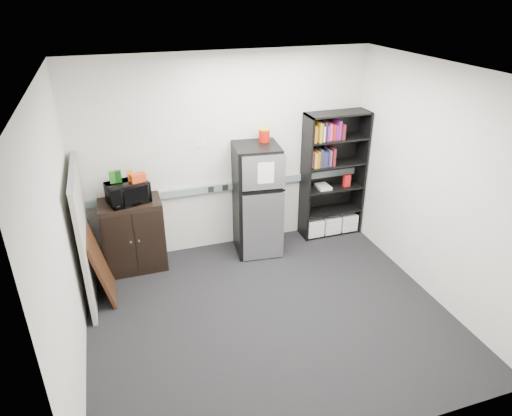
{
  "coord_description": "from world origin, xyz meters",
  "views": [
    {
      "loc": [
        -1.45,
        -3.9,
        3.42
      ],
      "look_at": [
        0.13,
        0.9,
        0.93
      ],
      "focal_mm": 32.0,
      "sensor_mm": 36.0,
      "label": 1
    }
  ],
  "objects_px": {
    "cubicle_partition": "(84,235)",
    "microwave": "(128,192)",
    "refrigerator": "(257,200)",
    "cabinet": "(134,235)",
    "bookshelf": "(333,176)"
  },
  "relations": [
    {
      "from": "refrigerator",
      "to": "cabinet",
      "type": "bearing_deg",
      "value": -176.31
    },
    {
      "from": "cubicle_partition",
      "to": "microwave",
      "type": "bearing_deg",
      "value": 36.12
    },
    {
      "from": "microwave",
      "to": "refrigerator",
      "type": "bearing_deg",
      "value": -18.16
    },
    {
      "from": "bookshelf",
      "to": "cubicle_partition",
      "type": "xyz_separation_m",
      "value": [
        -3.43,
        -0.49,
        -0.1
      ]
    },
    {
      "from": "bookshelf",
      "to": "cubicle_partition",
      "type": "height_order",
      "value": "bookshelf"
    },
    {
      "from": "microwave",
      "to": "refrigerator",
      "type": "distance_m",
      "value": 1.69
    },
    {
      "from": "cabinet",
      "to": "refrigerator",
      "type": "distance_m",
      "value": 1.69
    },
    {
      "from": "cubicle_partition",
      "to": "microwave",
      "type": "distance_m",
      "value": 0.74
    },
    {
      "from": "bookshelf",
      "to": "cubicle_partition",
      "type": "bearing_deg",
      "value": -171.94
    },
    {
      "from": "bookshelf",
      "to": "cabinet",
      "type": "height_order",
      "value": "bookshelf"
    },
    {
      "from": "bookshelf",
      "to": "cabinet",
      "type": "distance_m",
      "value": 2.91
    },
    {
      "from": "cabinet",
      "to": "microwave",
      "type": "height_order",
      "value": "microwave"
    },
    {
      "from": "bookshelf",
      "to": "cabinet",
      "type": "relative_size",
      "value": 1.92
    },
    {
      "from": "bookshelf",
      "to": "microwave",
      "type": "height_order",
      "value": "bookshelf"
    },
    {
      "from": "cubicle_partition",
      "to": "microwave",
      "type": "xyz_separation_m",
      "value": [
        0.55,
        0.4,
        0.29
      ]
    }
  ]
}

